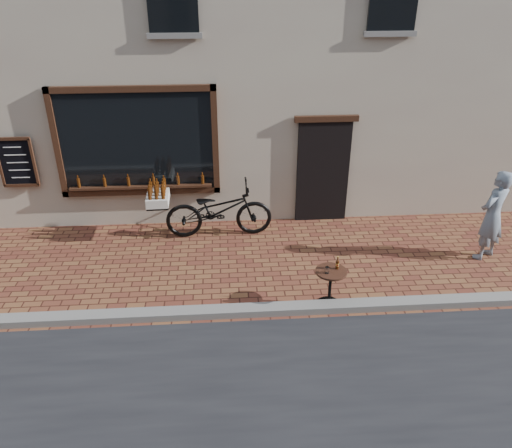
{
  "coord_description": "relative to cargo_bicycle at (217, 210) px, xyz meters",
  "views": [
    {
      "loc": [
        -0.22,
        -6.26,
        5.0
      ],
      "look_at": [
        0.32,
        1.2,
        1.1
      ],
      "focal_mm": 35.0,
      "sensor_mm": 36.0,
      "label": 1
    }
  ],
  "objects": [
    {
      "name": "pedestrian",
      "position": [
        5.1,
        -1.24,
        0.3
      ],
      "size": [
        0.77,
        0.7,
        1.76
      ],
      "primitive_type": "imported",
      "rotation": [
        0.0,
        0.0,
        3.69
      ],
      "color": "gray",
      "rests_on": "ground"
    },
    {
      "name": "cargo_bicycle",
      "position": [
        0.0,
        0.0,
        0.0
      ],
      "size": [
        2.51,
        0.82,
        1.21
      ],
      "rotation": [
        0.0,
        0.0,
        1.6
      ],
      "color": "black",
      "rests_on": "ground"
    },
    {
      "name": "bistro_table",
      "position": [
        1.83,
        -2.53,
        -0.11
      ],
      "size": [
        0.51,
        0.51,
        0.88
      ],
      "color": "black",
      "rests_on": "ground"
    },
    {
      "name": "kerb",
      "position": [
        0.36,
        -2.68,
        -0.52
      ],
      "size": [
        90.0,
        0.25,
        0.12
      ],
      "primitive_type": "cube",
      "color": "slate",
      "rests_on": "ground"
    },
    {
      "name": "ground",
      "position": [
        0.36,
        -2.88,
        -0.58
      ],
      "size": [
        90.0,
        90.0,
        0.0
      ],
      "primitive_type": "plane",
      "color": "#5F2B1F",
      "rests_on": "ground"
    }
  ]
}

